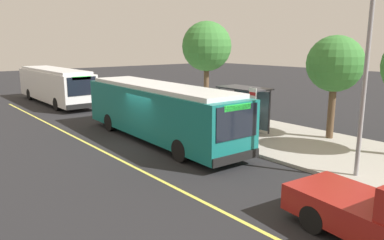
% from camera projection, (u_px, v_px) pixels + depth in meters
% --- Properties ---
extents(ground_plane, '(120.00, 120.00, 0.00)m').
position_uv_depth(ground_plane, '(144.00, 144.00, 18.41)').
color(ground_plane, '#232326').
extents(sidewalk_curb, '(44.00, 6.40, 0.15)m').
position_uv_depth(sidewalk_curb, '(228.00, 126.00, 22.10)').
color(sidewalk_curb, '#A8A399').
rests_on(sidewalk_curb, ground_plane).
extents(lane_stripe_center, '(36.00, 0.14, 0.01)m').
position_uv_depth(lane_stripe_center, '(104.00, 152.00, 17.05)').
color(lane_stripe_center, '#E0D64C').
rests_on(lane_stripe_center, ground_plane).
extents(transit_bus_main, '(11.87, 3.02, 2.95)m').
position_uv_depth(transit_bus_main, '(158.00, 110.00, 18.81)').
color(transit_bus_main, '#146B66').
rests_on(transit_bus_main, ground_plane).
extents(transit_bus_second, '(11.70, 2.62, 2.95)m').
position_uv_depth(transit_bus_second, '(55.00, 84.00, 30.74)').
color(transit_bus_second, white).
rests_on(transit_bus_second, ground_plane).
extents(bus_shelter, '(2.90, 1.60, 2.48)m').
position_uv_depth(bus_shelter, '(243.00, 99.00, 20.40)').
color(bus_shelter, '#333338').
rests_on(bus_shelter, sidewalk_curb).
extents(waiting_bench, '(1.60, 0.48, 0.95)m').
position_uv_depth(waiting_bench, '(242.00, 122.00, 20.55)').
color(waiting_bench, brown).
rests_on(waiting_bench, sidewalk_curb).
extents(route_sign_post, '(0.44, 0.08, 2.80)m').
position_uv_depth(route_sign_post, '(252.00, 108.00, 17.41)').
color(route_sign_post, '#333338').
rests_on(route_sign_post, sidewalk_curb).
extents(pedestrian_commuter, '(0.24, 0.40, 1.69)m').
position_uv_depth(pedestrian_commuter, '(242.00, 122.00, 18.25)').
color(pedestrian_commuter, '#282D47').
rests_on(pedestrian_commuter, sidewalk_curb).
extents(street_tree_near_shelter, '(3.45, 3.45, 6.40)m').
position_uv_depth(street_tree_near_shelter, '(207.00, 47.00, 25.22)').
color(street_tree_near_shelter, brown).
rests_on(street_tree_near_shelter, sidewalk_curb).
extents(street_tree_downstreet, '(2.84, 2.84, 5.28)m').
position_uv_depth(street_tree_downstreet, '(335.00, 64.00, 18.27)').
color(street_tree_downstreet, brown).
rests_on(street_tree_downstreet, sidewalk_curb).
extents(utility_pole, '(0.16, 0.16, 6.40)m').
position_uv_depth(utility_pole, '(364.00, 90.00, 12.94)').
color(utility_pole, gray).
rests_on(utility_pole, sidewalk_curb).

